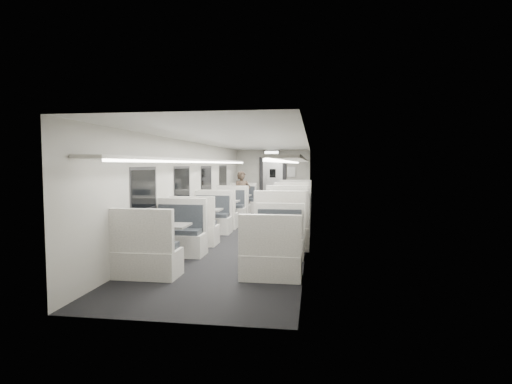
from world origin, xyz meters
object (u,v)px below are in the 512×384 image
(booth_left_d, at_px, (165,244))
(vestibule_door, at_px, (273,183))
(booth_right_a, at_px, (294,205))
(booth_right_c, at_px, (285,223))
(booth_left_c, at_px, (204,223))
(booth_left_a, at_px, (239,205))
(booth_left_b, at_px, (225,212))
(exit_sign, at_px, (272,152))
(booth_right_b, at_px, (290,215))
(booth_right_d, at_px, (275,247))
(passenger, at_px, (242,195))

(booth_left_d, distance_m, vestibule_door, 9.48)
(booth_right_a, height_order, booth_right_c, booth_right_c)
(booth_left_c, relative_size, booth_right_a, 0.90)
(booth_left_c, bearing_deg, vestibule_door, 81.63)
(booth_left_a, bearing_deg, vestibule_door, 65.52)
(booth_left_b, height_order, booth_left_c, booth_left_c)
(booth_right_c, xyz_separation_m, exit_sign, (-1.00, 6.36, 1.86))
(booth_left_b, distance_m, exit_sign, 4.53)
(exit_sign, bearing_deg, vestibule_door, 90.00)
(booth_right_b, relative_size, booth_right_d, 1.09)
(booth_left_c, relative_size, exit_sign, 3.34)
(booth_left_b, height_order, booth_right_d, booth_left_b)
(booth_left_c, height_order, exit_sign, exit_sign)
(booth_left_a, xyz_separation_m, vestibule_door, (1.00, 2.20, 0.67))
(booth_left_c, relative_size, passenger, 1.31)
(booth_left_b, xyz_separation_m, booth_right_a, (2.00, 1.86, 0.04))
(booth_right_c, distance_m, exit_sign, 6.70)
(booth_right_a, xyz_separation_m, passenger, (-1.73, -0.43, 0.38))
(exit_sign, bearing_deg, booth_left_c, -99.01)
(booth_right_a, relative_size, booth_right_c, 0.98)
(booth_right_d, height_order, exit_sign, exit_sign)
(booth_right_c, xyz_separation_m, passenger, (-1.73, 3.80, 0.37))
(booth_left_d, height_order, booth_right_d, booth_left_d)
(booth_right_d, bearing_deg, exit_sign, 96.48)
(booth_right_b, distance_m, exit_sign, 5.04)
(booth_left_d, height_order, vestibule_door, vestibule_door)
(booth_left_b, bearing_deg, booth_right_d, -67.45)
(booth_left_a, height_order, booth_left_c, booth_left_c)
(booth_left_d, xyz_separation_m, booth_right_a, (2.00, 6.79, 0.04))
(booth_left_a, xyz_separation_m, passenger, (0.27, -0.85, 0.42))
(booth_left_d, bearing_deg, booth_right_a, 73.59)
(booth_right_b, bearing_deg, passenger, 130.82)
(booth_left_c, distance_m, passenger, 3.78)
(booth_left_d, xyz_separation_m, booth_right_b, (2.00, 4.36, 0.01))
(booth_left_a, xyz_separation_m, booth_left_b, (0.00, -2.28, 0.00))
(booth_right_a, relative_size, booth_right_b, 1.08)
(booth_right_c, bearing_deg, booth_left_b, 130.14)
(booth_left_c, distance_m, booth_right_b, 2.66)
(booth_left_b, xyz_separation_m, exit_sign, (1.00, 3.98, 1.91))
(booth_left_a, relative_size, exit_sign, 3.33)
(booth_left_b, xyz_separation_m, vestibule_door, (1.00, 4.47, 0.67))
(booth_left_b, relative_size, vestibule_door, 0.98)
(booth_left_c, bearing_deg, booth_left_a, 90.00)
(passenger, bearing_deg, booth_right_d, -96.65)
(booth_right_d, bearing_deg, booth_right_b, 90.00)
(booth_left_c, relative_size, booth_right_c, 0.88)
(booth_right_c, bearing_deg, booth_left_c, 178.65)
(booth_left_c, height_order, passenger, passenger)
(booth_right_a, distance_m, vestibule_door, 2.87)
(booth_right_d, bearing_deg, booth_left_b, 112.55)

